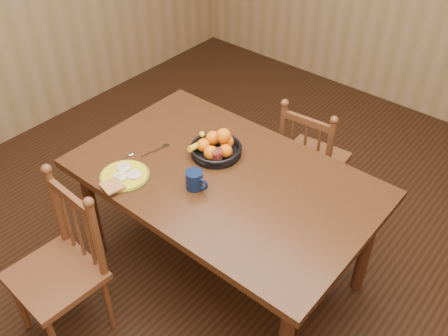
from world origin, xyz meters
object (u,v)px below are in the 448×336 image
Objects in this scene: dining_table at (224,187)px; breakfast_plate at (124,176)px; coffee_mug at (195,180)px; fruit_bowl at (216,147)px; chair_near at (61,269)px; chair_far at (311,160)px.

dining_table is 5.39× the size of breakfast_plate.
fruit_bowl is (-0.10, 0.29, -0.00)m from coffee_mug.
coffee_mug is (0.34, 0.18, 0.04)m from breakfast_plate.
chair_near reaches higher than breakfast_plate.
breakfast_plate is 1.02× the size of fruit_bowl.
dining_table is at bearing 78.58° from chair_far.
chair_far is (0.08, 0.79, -0.24)m from dining_table.
breakfast_plate is at bearing 93.43° from chair_near.
chair_near is 6.93× the size of coffee_mug.
fruit_bowl reaches higher than breakfast_plate.
coffee_mug is at bearing 65.84° from chair_near.
coffee_mug is at bearing 76.68° from chair_far.
breakfast_plate is 2.22× the size of coffee_mug.
chair_far is 0.93× the size of chair_near.
dining_table is 0.83m from chair_far.
dining_table is at bearing 73.46° from coffee_mug.
coffee_mug is (0.34, 0.66, 0.35)m from chair_near.
chair_near reaches higher than chair_far.
coffee_mug is at bearing -70.08° from fruit_bowl.
chair_near reaches higher than fruit_bowl.
coffee_mug is 0.30m from fruit_bowl.
chair_far is 1.28m from breakfast_plate.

